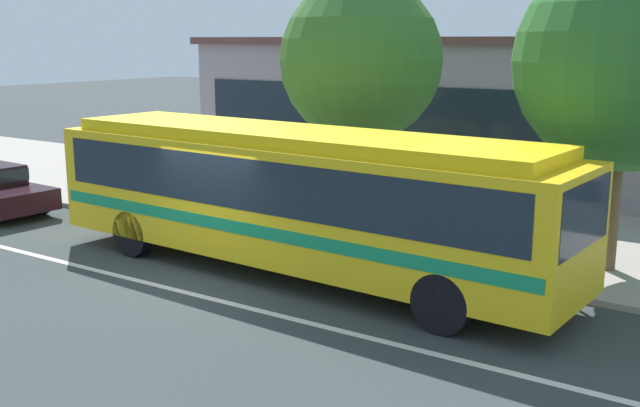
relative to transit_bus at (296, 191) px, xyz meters
name	(u,v)px	position (x,y,z in m)	size (l,w,h in m)	color
ground_plane	(206,279)	(-1.24, -1.31, -1.67)	(120.00, 120.00, 0.00)	#343B3B
sidewalk_slab	(377,213)	(-1.24, 5.35, -1.61)	(60.00, 8.00, 0.12)	#9E978C
lane_stripe_center	(177,290)	(-1.24, -2.11, -1.66)	(56.00, 0.16, 0.01)	silver
transit_bus	(296,191)	(0.00, 0.00, 0.00)	(11.35, 3.05, 2.87)	yellow
pedestrian_waiting_near_sign	(350,195)	(-0.48, 2.74, -0.60)	(0.46, 0.46, 1.63)	navy
pedestrian_walking_along_curb	(335,194)	(-0.77, 2.59, -0.56)	(0.48, 0.48, 1.68)	slate
pedestrian_standing_by_tree	(229,186)	(-3.43, 1.95, -0.57)	(0.44, 0.44, 1.66)	#3A3732
bus_stop_sign	(545,204)	(4.33, 1.78, -0.05)	(0.09, 0.44, 2.32)	gray
street_tree_near_stop	(361,61)	(-1.20, 4.38, 2.39)	(3.99, 3.99, 5.94)	brown
street_tree_mid_block	(625,62)	(5.16, 3.37, 2.49)	(4.15, 4.15, 6.12)	brown
station_building	(484,110)	(-0.97, 11.80, 0.67)	(19.17, 7.00, 4.65)	gray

